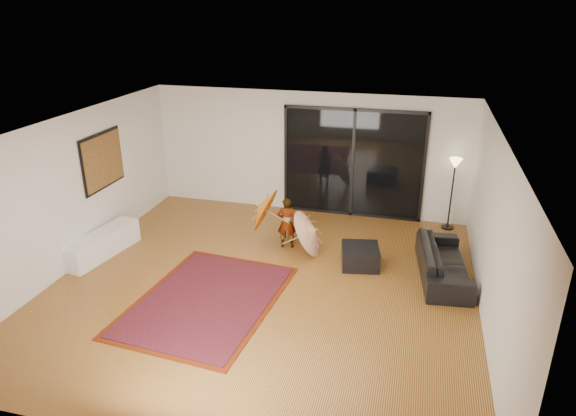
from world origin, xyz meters
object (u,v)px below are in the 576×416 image
(media_console, at_px, (103,244))
(child, at_px, (287,223))
(sofa, at_px, (444,262))
(ottoman, at_px, (360,256))

(media_console, distance_m, child, 3.50)
(sofa, height_order, child, child)
(media_console, bearing_deg, ottoman, 19.03)
(sofa, relative_size, ottoman, 2.98)
(media_console, relative_size, ottoman, 2.50)
(ottoman, distance_m, child, 1.57)
(child, bearing_deg, ottoman, 153.32)
(sofa, height_order, ottoman, sofa)
(sofa, xyz_separation_m, child, (-2.93, 0.44, 0.22))
(child, bearing_deg, sofa, 160.23)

